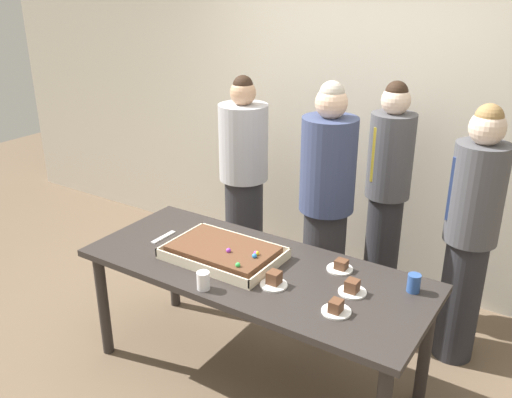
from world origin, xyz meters
name	(u,v)px	position (x,y,z in m)	size (l,w,h in m)	color
ground_plane	(254,374)	(0.00, 0.00, 0.00)	(12.00, 12.00, 0.00)	brown
interior_back_panel	(371,93)	(0.00, 1.60, 1.50)	(8.00, 0.12, 3.00)	beige
party_table	(254,280)	(0.00, 0.00, 0.68)	(2.03, 0.84, 0.76)	#2D2826
sheet_cake	(223,252)	(-0.21, -0.01, 0.80)	(0.67, 0.44, 0.10)	beige
plated_slice_near_left	(341,267)	(0.43, 0.24, 0.78)	(0.15, 0.15, 0.06)	white
plated_slice_near_right	(352,289)	(0.59, 0.05, 0.79)	(0.15, 0.15, 0.08)	white
plated_slice_far_left	(274,281)	(0.20, -0.11, 0.79)	(0.15, 0.15, 0.08)	white
plated_slice_far_right	(336,309)	(0.60, -0.17, 0.79)	(0.15, 0.15, 0.07)	white
drink_cup_nearest	(203,281)	(-0.09, -0.35, 0.81)	(0.07, 0.07, 0.10)	white
drink_cup_middle	(414,283)	(0.85, 0.24, 0.81)	(0.07, 0.07, 0.10)	#2D5199
cake_server_utensil	(163,237)	(-0.69, 0.00, 0.77)	(0.03, 0.20, 0.01)	silver
person_serving_front	(326,207)	(0.08, 0.74, 0.89)	(0.36, 0.36, 1.72)	#28282D
person_green_shirt_behind	(387,196)	(0.34, 1.17, 0.89)	(0.31, 0.31, 1.69)	#28282D
person_striped_tie_right	(244,179)	(-0.75, 1.00, 0.84)	(0.38, 0.38, 1.65)	#28282D
person_far_right_suit	(470,234)	(0.98, 0.88, 0.87)	(0.32, 0.32, 1.67)	#28282D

